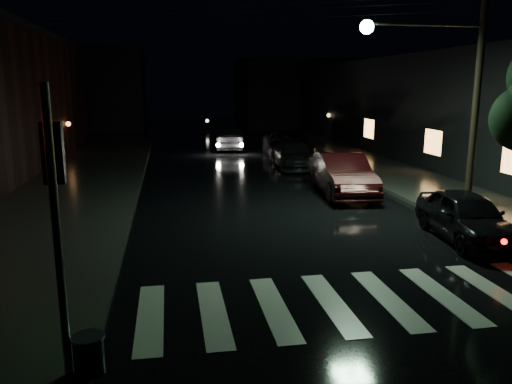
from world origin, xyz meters
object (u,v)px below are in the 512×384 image
parked_car_a (466,216)px  parked_car_c (293,155)px  oncoming_car (230,138)px  parked_car_b (342,175)px  parked_car_d (288,144)px

parked_car_a → parked_car_c: 13.44m
parked_car_c → oncoming_car: size_ratio=0.99×
parked_car_b → oncoming_car: size_ratio=1.03×
parked_car_c → parked_car_a: bearing=-78.0°
parked_car_c → parked_car_d: 4.03m
parked_car_b → parked_car_c: size_ratio=1.04×
parked_car_c → oncoming_car: 8.52m
oncoming_car → parked_car_c: bearing=113.2°
parked_car_d → oncoming_car: (-3.07, 4.19, 0.01)m
parked_car_a → parked_car_b: 6.50m
parked_car_a → oncoming_car: (-4.09, 21.50, 0.10)m
parked_car_a → parked_car_c: bearing=103.1°
parked_car_b → oncoming_car: bearing=105.0°
parked_car_a → oncoming_car: bearing=106.7°
parked_car_b → parked_car_c: parked_car_b is taller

